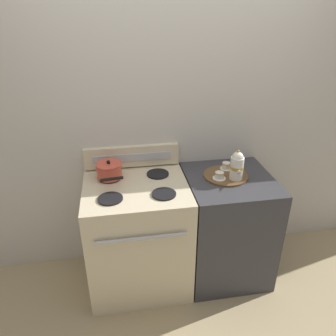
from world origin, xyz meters
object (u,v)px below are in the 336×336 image
Objects in this scene: saucepan at (109,170)px; serving_tray at (226,175)px; creamer_jug at (236,168)px; stove at (138,235)px; teapot at (237,166)px; teacup_right at (219,176)px; teacup_left at (226,166)px.

serving_tray is (0.88, -0.11, -0.06)m from saucepan.
stove is at bearing -175.61° from creamer_jug.
teapot reaches higher than creamer_jug.
teacup_right reaches higher than stove.
teacup_right is (0.63, -0.02, 0.49)m from stove.
creamer_jug is at bearing 68.53° from teapot.
stove is at bearing 177.09° from teapot.
teapot is at bearing -54.31° from serving_tray.
teapot is 2.37× the size of teacup_left.
teacup_right is (-0.12, 0.02, -0.08)m from teapot.
saucepan is 0.85× the size of serving_tray.
teapot is 0.19m from teacup_left.
saucepan is (-0.18, 0.15, 0.52)m from stove.
serving_tray is at bearing 37.14° from teacup_right.
stove is at bearing -38.97° from saucepan.
teacup_left is at bearing 128.63° from creamer_jug.
creamer_jug is at bearing 14.74° from serving_tray.
stove is 3.14× the size of saucepan.
saucepan is at bearing 141.03° from stove.
teapot is 2.37× the size of teacup_right.
teacup_right is at bearing -125.26° from teacup_left.
teacup_right reaches higher than serving_tray.
teacup_left is 1.00× the size of teacup_right.
stove is at bearing -169.80° from teacup_left.
saucepan is 0.89m from serving_tray.
teapot is 3.25× the size of creamer_jug.
creamer_jug is (0.16, 0.08, 0.01)m from teacup_right.
saucepan is at bearing 168.67° from teapot.
teacup_right is (-0.07, -0.05, 0.03)m from serving_tray.
teapot is 0.13m from creamer_jug.
teacup_right is at bearing -11.50° from saucepan.
saucepan is 0.98m from creamer_jug.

